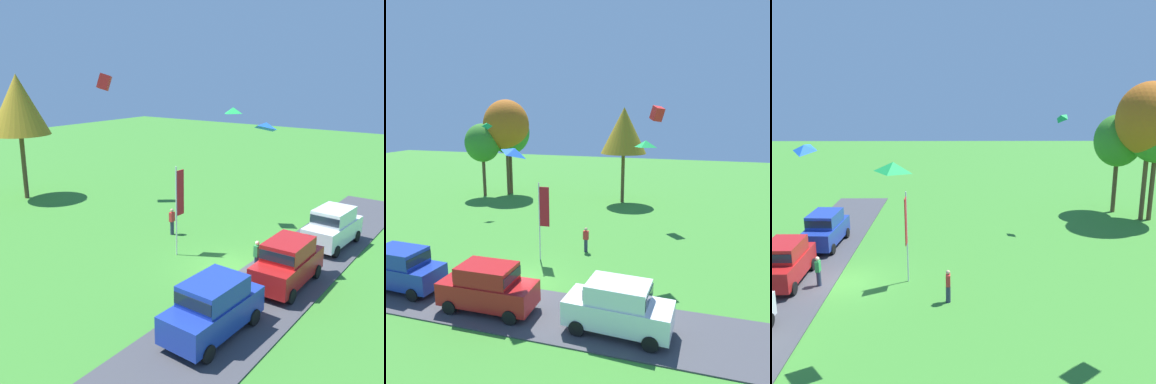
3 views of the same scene
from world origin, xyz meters
TOP-DOWN VIEW (x-y plane):
  - ground_plane at (0.00, 0.00)m, footprint 120.00×120.00m
  - pavement_strip at (0.00, -2.71)m, footprint 36.00×4.40m
  - car_suv_mid_row at (-5.59, -2.63)m, footprint 4.68×2.21m
  - car_suv_by_flagpole at (0.01, -3.18)m, footprint 4.62×2.08m
  - car_suv_near_entrance at (6.31, -3.18)m, footprint 4.71×2.28m
  - person_beside_suv at (2.31, 5.71)m, footprint 0.36×0.24m
  - person_on_lawn at (0.53, -1.26)m, footprint 0.36×0.24m
  - tree_far_left at (2.01, 20.70)m, footprint 4.69×4.69m
  - flag_banner at (0.12, 3.44)m, footprint 0.71×0.08m
  - kite_box_mid_center at (5.84, 15.02)m, footprint 1.38×1.30m
  - kite_diamond_over_trees at (0.77, -1.37)m, footprint 1.15×0.98m
  - kite_diamond_near_flag at (6.36, 3.83)m, footprint 1.13×1.26m

SIDE VIEW (x-z plane):
  - ground_plane at x=0.00m, z-range 0.00..0.00m
  - pavement_strip at x=0.00m, z-range 0.00..0.06m
  - person_beside_suv at x=2.31m, z-range 0.02..1.73m
  - person_on_lawn at x=0.53m, z-range 0.02..1.73m
  - car_suv_mid_row at x=-5.59m, z-range 0.16..2.44m
  - car_suv_by_flagpole at x=0.01m, z-range 0.16..2.44m
  - car_suv_near_entrance at x=6.31m, z-range 0.16..2.44m
  - flag_banner at x=0.12m, z-range 0.68..5.77m
  - tree_far_left at x=2.01m, z-range 2.57..12.46m
  - kite_diamond_over_trees at x=0.77m, z-range 7.24..7.83m
  - kite_diamond_near_flag at x=6.36m, z-range 7.40..7.84m
  - kite_box_mid_center at x=5.84m, z-range 8.55..9.96m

